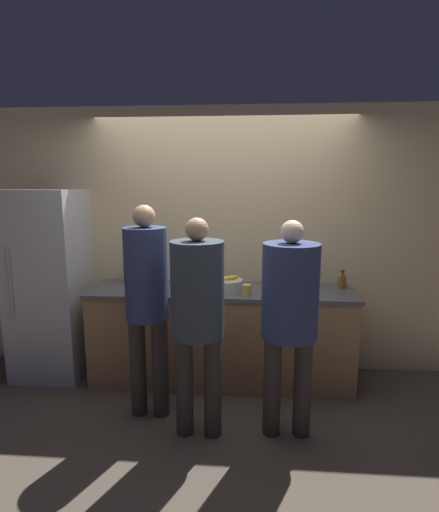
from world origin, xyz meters
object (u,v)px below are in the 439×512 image
(person_left, at_px, (147,295))
(fruit_bowl, at_px, (228,284))
(cup_yellow, at_px, (247,290))
(person_center, at_px, (198,307))
(person_right, at_px, (290,307))
(refrigerator, at_px, (50,284))
(bottle_green, at_px, (159,276))
(bottle_amber, at_px, (342,281))
(potted_plant, at_px, (130,271))
(utensil_crock, at_px, (158,278))

(person_left, distance_m, fruit_bowl, 0.86)
(person_left, distance_m, cup_yellow, 0.88)
(person_center, relative_size, fruit_bowl, 5.69)
(person_right, relative_size, cup_yellow, 16.07)
(refrigerator, relative_size, fruit_bowl, 6.31)
(person_center, xyz_separation_m, bottle_green, (-0.53, 1.09, -0.03))
(fruit_bowl, bearing_deg, person_left, -134.67)
(bottle_amber, bearing_deg, person_center, -141.37)
(person_left, distance_m, person_right, 1.11)
(bottle_green, relative_size, cup_yellow, 1.51)
(person_right, relative_size, bottle_amber, 9.71)
(person_right, bearing_deg, potted_plant, 145.56)
(person_right, height_order, utensil_crock, person_right)
(fruit_bowl, xyz_separation_m, potted_plant, (-0.98, 0.22, 0.06))
(cup_yellow, bearing_deg, bottle_green, 153.58)
(cup_yellow, bearing_deg, fruit_bowl, 133.25)
(person_right, bearing_deg, bottle_green, 138.79)
(utensil_crock, distance_m, bottle_amber, 1.76)
(fruit_bowl, relative_size, cup_yellow, 2.85)
(person_center, bearing_deg, potted_plant, 127.61)
(person_left, bearing_deg, bottle_green, 96.40)
(utensil_crock, height_order, bottle_amber, utensil_crock)
(potted_plant, bearing_deg, bottle_green, 5.81)
(utensil_crock, xyz_separation_m, potted_plant, (-0.29, 0.08, 0.04))
(person_left, xyz_separation_m, utensil_crock, (-0.09, 0.75, -0.04))
(fruit_bowl, xyz_separation_m, utensil_crock, (-0.69, 0.14, 0.02))
(person_left, bearing_deg, person_right, -9.73)
(person_center, xyz_separation_m, utensil_crock, (-0.52, 0.98, -0.03))
(bottle_amber, bearing_deg, person_right, -121.51)
(bottle_amber, distance_m, potted_plant, 2.05)
(refrigerator, distance_m, bottle_amber, 2.80)
(fruit_bowl, relative_size, potted_plant, 1.41)
(person_right, distance_m, cup_yellow, 0.68)
(person_center, distance_m, bottle_amber, 1.58)
(bottle_amber, xyz_separation_m, cup_yellow, (-0.89, -0.34, -0.02))
(refrigerator, distance_m, potted_plant, 0.77)
(bottle_amber, bearing_deg, utensil_crock, -179.73)
(refrigerator, height_order, cup_yellow, refrigerator)
(cup_yellow, xyz_separation_m, potted_plant, (-1.16, 0.40, 0.06))
(person_left, xyz_separation_m, fruit_bowl, (0.60, 0.61, -0.06))
(cup_yellow, bearing_deg, person_center, -117.88)
(refrigerator, xyz_separation_m, person_left, (1.13, -0.65, 0.10))
(bottle_green, xyz_separation_m, potted_plant, (-0.29, -0.03, 0.05))
(person_center, height_order, bottle_amber, person_center)
(refrigerator, relative_size, bottle_green, 11.96)
(refrigerator, relative_size, utensil_crock, 7.22)
(fruit_bowl, xyz_separation_m, cup_yellow, (0.18, -0.19, 0.00))
(fruit_bowl, distance_m, utensil_crock, 0.70)
(bottle_amber, relative_size, potted_plant, 0.82)
(person_center, distance_m, utensil_crock, 1.11)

